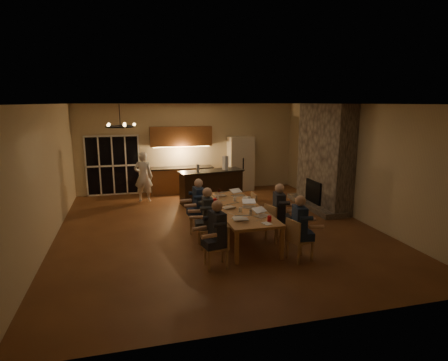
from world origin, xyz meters
TOP-DOWN VIEW (x-y plane):
  - floor at (0.00, 0.00)m, footprint 9.00×9.00m
  - back_wall at (0.00, 4.52)m, footprint 8.00×0.04m
  - left_wall at (-4.02, 0.00)m, footprint 0.04×9.00m
  - right_wall at (4.02, 0.00)m, footprint 0.04×9.00m
  - ceiling at (0.00, 0.00)m, footprint 8.00×9.00m
  - french_doors at (-2.70, 4.47)m, footprint 1.86×0.08m
  - fireplace at (3.70, 1.20)m, footprint 0.58×2.50m
  - kitchenette at (-0.30, 4.20)m, footprint 2.24×0.68m
  - refrigerator at (1.90, 4.15)m, footprint 0.90×0.68m
  - dining_table at (0.36, -0.69)m, footprint 1.10×3.24m
  - bar_island at (0.41, 2.54)m, footprint 2.17×1.01m
  - chair_left_near at (-0.57, -2.27)m, footprint 0.45×0.45m
  - chair_left_mid at (-0.49, -1.21)m, footprint 0.45×0.45m
  - chair_left_far at (-0.53, -0.17)m, footprint 0.53×0.53m
  - chair_right_near at (1.21, -2.36)m, footprint 0.54×0.54m
  - chair_right_mid at (1.17, -1.19)m, footprint 0.55×0.55m
  - chair_right_far at (1.20, -0.03)m, footprint 0.45×0.45m
  - person_left_near at (-0.55, -2.30)m, footprint 0.71×0.71m
  - person_right_near at (1.19, -2.34)m, footprint 0.68×0.68m
  - person_left_mid at (-0.50, -1.16)m, footprint 0.65×0.65m
  - person_right_mid at (1.23, -1.17)m, footprint 0.69×0.69m
  - person_left_far at (-0.50, -0.13)m, footprint 0.65×0.65m
  - standing_person at (-1.71, 3.29)m, footprint 0.70×0.56m
  - chandelier at (-2.29, -1.05)m, footprint 0.59×0.59m
  - laptop_a at (0.13, -1.67)m, footprint 0.35×0.32m
  - laptop_b at (0.67, -1.57)m, footprint 0.40×0.38m
  - laptop_c at (0.10, -0.72)m, footprint 0.41×0.39m
  - laptop_d at (0.61, -0.80)m, footprint 0.37×0.34m
  - laptop_e at (0.18, 0.46)m, footprint 0.38×0.36m
  - laptop_f at (0.67, 0.34)m, footprint 0.39×0.37m
  - mug_front at (0.29, -1.12)m, footprint 0.08×0.08m
  - mug_mid at (0.43, -0.15)m, footprint 0.08×0.08m
  - mug_back at (0.04, 0.10)m, footprint 0.07×0.07m
  - redcup_near at (0.69, -1.94)m, footprint 0.09×0.09m
  - redcup_mid at (-0.11, -0.23)m, footprint 0.09×0.09m
  - can_silver at (0.43, -1.43)m, footprint 0.07×0.07m
  - can_cola at (0.25, 0.77)m, footprint 0.06×0.06m
  - can_right at (0.74, -0.37)m, footprint 0.07×0.07m
  - plate_near at (0.74, -1.23)m, footprint 0.22×0.22m
  - plate_left at (0.10, -1.57)m, footprint 0.26×0.26m
  - plate_far at (0.83, 0.09)m, footprint 0.22×0.22m
  - notepad at (0.57, -2.09)m, footprint 0.21×0.25m
  - bar_bottle at (-0.04, 2.42)m, footprint 0.09×0.09m
  - bar_blender at (0.90, 2.58)m, footprint 0.19×0.19m

SIDE VIEW (x-z plane):
  - floor at x=0.00m, z-range 0.00..0.00m
  - dining_table at x=0.36m, z-range 0.00..0.75m
  - chair_left_near at x=-0.57m, z-range 0.00..0.89m
  - chair_left_mid at x=-0.49m, z-range 0.00..0.89m
  - chair_left_far at x=-0.53m, z-range 0.00..0.89m
  - chair_right_near at x=1.21m, z-range 0.00..0.89m
  - chair_right_mid at x=1.17m, z-range 0.00..0.89m
  - chair_right_far at x=1.20m, z-range 0.00..0.89m
  - bar_island at x=0.41m, z-range 0.00..1.08m
  - person_left_near at x=-0.55m, z-range 0.00..1.38m
  - person_right_near at x=1.19m, z-range 0.00..1.38m
  - person_left_mid at x=-0.50m, z-range 0.00..1.38m
  - person_right_mid at x=1.23m, z-range 0.00..1.38m
  - person_left_far at x=-0.50m, z-range 0.00..1.38m
  - notepad at x=0.57m, z-range 0.75..0.76m
  - plate_near at x=0.74m, z-range 0.75..0.77m
  - plate_left at x=0.10m, z-range 0.75..0.77m
  - plate_far at x=0.83m, z-range 0.75..0.77m
  - mug_front at x=0.29m, z-range 0.75..0.85m
  - mug_mid at x=0.43m, z-range 0.75..0.85m
  - mug_back at x=0.04m, z-range 0.75..0.85m
  - redcup_near at x=0.69m, z-range 0.75..0.87m
  - redcup_mid at x=-0.11m, z-range 0.75..0.87m
  - can_silver at x=0.43m, z-range 0.75..0.87m
  - can_cola at x=0.25m, z-range 0.75..0.87m
  - can_right at x=0.74m, z-range 0.75..0.87m
  - standing_person at x=-1.71m, z-range 0.00..1.67m
  - laptop_a at x=0.13m, z-range 0.75..0.98m
  - laptop_b at x=0.67m, z-range 0.75..0.98m
  - laptop_c at x=0.10m, z-range 0.75..0.98m
  - laptop_d at x=0.61m, z-range 0.75..0.98m
  - laptop_e at x=0.18m, z-range 0.75..0.98m
  - laptop_f at x=0.67m, z-range 0.75..0.98m
  - refrigerator at x=1.90m, z-range 0.00..2.00m
  - french_doors at x=-2.70m, z-range 0.00..2.10m
  - kitchenette at x=-0.30m, z-range 0.00..2.40m
  - bar_bottle at x=-0.04m, z-range 1.08..1.32m
  - bar_blender at x=0.90m, z-range 1.08..1.53m
  - back_wall at x=0.00m, z-range 0.00..3.20m
  - left_wall at x=-4.02m, z-range 0.00..3.20m
  - right_wall at x=4.02m, z-range 0.00..3.20m
  - fireplace at x=3.70m, z-range 0.00..3.20m
  - chandelier at x=-2.29m, z-range 2.73..2.77m
  - ceiling at x=0.00m, z-range 3.20..3.24m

